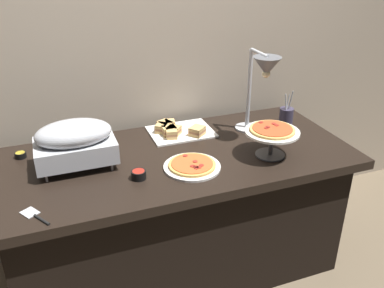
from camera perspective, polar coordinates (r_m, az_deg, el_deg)
ground_plane at (r=2.64m, az=-1.94°, el=-16.29°), size 8.00×8.00×0.00m
back_wall at (r=2.49m, az=-6.16°, el=12.62°), size 4.40×0.04×2.40m
buffet_table at (r=2.39m, az=-2.08°, el=-9.49°), size 1.90×0.84×0.76m
chafing_dish at (r=2.10m, az=-15.92°, el=0.34°), size 0.39×0.24×0.25m
heat_lamp at (r=2.27m, az=9.80°, el=9.48°), size 0.15×0.32×0.49m
pizza_plate_front at (r=2.06m, az=0.01°, el=-3.03°), size 0.29×0.29×0.03m
pizza_plate_center at (r=2.17m, az=11.00°, el=1.44°), size 0.28×0.28×0.16m
sandwich_platter at (r=2.42m, az=-2.19°, el=1.94°), size 0.37×0.28×0.06m
sauce_cup_near at (r=1.99m, az=-7.39°, el=-4.19°), size 0.07×0.07×0.04m
sauce_cup_far at (r=2.34m, az=-22.64°, el=-1.38°), size 0.06×0.06×0.03m
utensil_holder at (r=2.59m, az=12.89°, el=3.74°), size 0.08×0.08×0.22m
serving_spatula at (r=1.85m, az=-20.84°, el=-9.30°), size 0.12×0.16×0.01m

